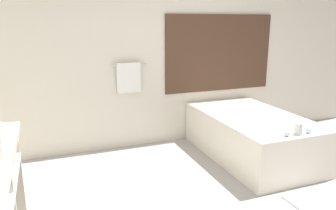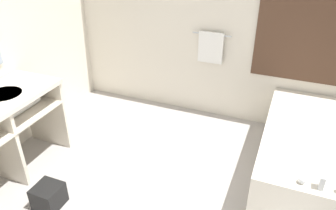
{
  "view_description": "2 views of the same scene",
  "coord_description": "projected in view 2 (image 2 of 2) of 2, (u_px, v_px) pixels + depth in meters",
  "views": [
    {
      "loc": [
        -1.35,
        -2.05,
        1.7
      ],
      "look_at": [
        -0.25,
        0.81,
        0.92
      ],
      "focal_mm": 35.0,
      "sensor_mm": 36.0,
      "label": 1
    },
    {
      "loc": [
        0.69,
        -1.74,
        2.39
      ],
      "look_at": [
        -0.31,
        0.74,
        0.88
      ],
      "focal_mm": 35.0,
      "sensor_mm": 36.0,
      "label": 2
    }
  ],
  "objects": [
    {
      "name": "wall_back_with_blinds",
      "position": [
        242.0,
        20.0,
        3.93
      ],
      "size": [
        7.4,
        0.13,
        2.7
      ],
      "color": "silver",
      "rests_on": "ground_plane"
    },
    {
      "name": "bathtub",
      "position": [
        314.0,
        154.0,
        3.34
      ],
      "size": [
        1.04,
        1.8,
        0.68
      ],
      "color": "silver",
      "rests_on": "ground_plane"
    },
    {
      "name": "waste_bin",
      "position": [
        49.0,
        196.0,
        3.1
      ],
      "size": [
        0.25,
        0.25,
        0.23
      ],
      "color": "black",
      "rests_on": "ground_plane"
    }
  ]
}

